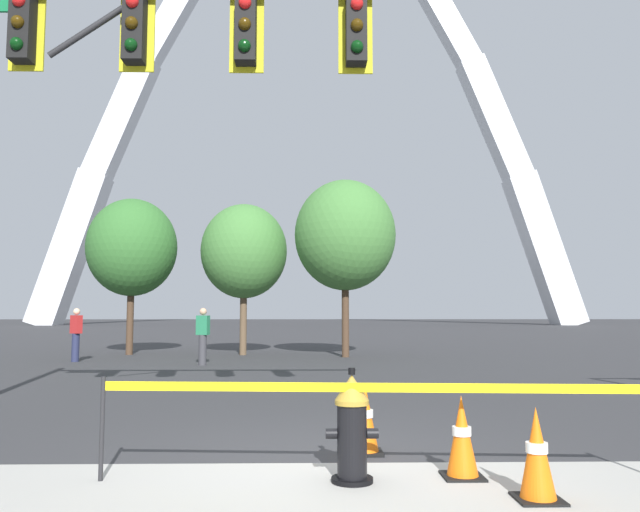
{
  "coord_description": "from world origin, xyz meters",
  "views": [
    {
      "loc": [
        -0.16,
        -6.27,
        1.48
      ],
      "look_at": [
        0.07,
        5.0,
        2.5
      ],
      "focal_mm": 34.77,
      "sensor_mm": 36.0,
      "label": 1
    }
  ],
  "objects_px": {
    "traffic_cone_by_hydrant": "(365,419)",
    "traffic_cone_mid_sidewalk": "(537,455)",
    "pedestrian_standing_center": "(203,336)",
    "fire_hydrant": "(352,428)",
    "traffic_cone_curb_edge": "(462,437)",
    "pedestrian_walking_left": "(76,334)",
    "monument_arch": "(309,124)",
    "traffic_signal_gantry": "(99,77)"
  },
  "relations": [
    {
      "from": "traffic_cone_mid_sidewalk",
      "to": "pedestrian_standing_center",
      "type": "relative_size",
      "value": 0.46
    },
    {
      "from": "pedestrian_walking_left",
      "to": "pedestrian_standing_center",
      "type": "distance_m",
      "value": 4.18
    },
    {
      "from": "fire_hydrant",
      "to": "traffic_cone_curb_edge",
      "type": "height_order",
      "value": "fire_hydrant"
    },
    {
      "from": "traffic_cone_by_hydrant",
      "to": "pedestrian_standing_center",
      "type": "distance_m",
      "value": 11.44
    },
    {
      "from": "traffic_cone_mid_sidewalk",
      "to": "monument_arch",
      "type": "relative_size",
      "value": 0.01
    },
    {
      "from": "traffic_cone_by_hydrant",
      "to": "monument_arch",
      "type": "relative_size",
      "value": 0.01
    },
    {
      "from": "traffic_cone_curb_edge",
      "to": "pedestrian_walking_left",
      "type": "relative_size",
      "value": 0.46
    },
    {
      "from": "traffic_cone_by_hydrant",
      "to": "pedestrian_walking_left",
      "type": "distance_m",
      "value": 14.28
    },
    {
      "from": "traffic_cone_curb_edge",
      "to": "monument_arch",
      "type": "height_order",
      "value": "monument_arch"
    },
    {
      "from": "pedestrian_walking_left",
      "to": "pedestrian_standing_center",
      "type": "height_order",
      "value": "same"
    },
    {
      "from": "pedestrian_standing_center",
      "to": "pedestrian_walking_left",
      "type": "bearing_deg",
      "value": 162.45
    },
    {
      "from": "traffic_cone_mid_sidewalk",
      "to": "traffic_signal_gantry",
      "type": "distance_m",
      "value": 6.53
    },
    {
      "from": "fire_hydrant",
      "to": "monument_arch",
      "type": "height_order",
      "value": "monument_arch"
    },
    {
      "from": "traffic_cone_by_hydrant",
      "to": "traffic_cone_mid_sidewalk",
      "type": "height_order",
      "value": "same"
    },
    {
      "from": "traffic_cone_by_hydrant",
      "to": "monument_arch",
      "type": "distance_m",
      "value": 67.61
    },
    {
      "from": "fire_hydrant",
      "to": "traffic_cone_mid_sidewalk",
      "type": "bearing_deg",
      "value": -21.48
    },
    {
      "from": "traffic_cone_curb_edge",
      "to": "monument_arch",
      "type": "xyz_separation_m",
      "value": [
        -1.23,
        64.61,
        22.84
      ]
    },
    {
      "from": "traffic_cone_by_hydrant",
      "to": "traffic_cone_mid_sidewalk",
      "type": "xyz_separation_m",
      "value": [
        1.2,
        -1.67,
        0.0
      ]
    },
    {
      "from": "traffic_signal_gantry",
      "to": "pedestrian_walking_left",
      "type": "height_order",
      "value": "traffic_signal_gantry"
    },
    {
      "from": "traffic_cone_mid_sidewalk",
      "to": "monument_arch",
      "type": "xyz_separation_m",
      "value": [
        -1.65,
        65.29,
        22.84
      ]
    },
    {
      "from": "pedestrian_walking_left",
      "to": "pedestrian_standing_center",
      "type": "relative_size",
      "value": 1.0
    },
    {
      "from": "fire_hydrant",
      "to": "traffic_cone_by_hydrant",
      "type": "bearing_deg",
      "value": 78.82
    },
    {
      "from": "traffic_cone_by_hydrant",
      "to": "traffic_cone_curb_edge",
      "type": "relative_size",
      "value": 1.0
    },
    {
      "from": "traffic_cone_curb_edge",
      "to": "traffic_signal_gantry",
      "type": "bearing_deg",
      "value": 154.46
    },
    {
      "from": "traffic_cone_curb_edge",
      "to": "pedestrian_walking_left",
      "type": "bearing_deg",
      "value": 122.34
    },
    {
      "from": "traffic_cone_by_hydrant",
      "to": "pedestrian_walking_left",
      "type": "bearing_deg",
      "value": 121.81
    },
    {
      "from": "monument_arch",
      "to": "pedestrian_standing_center",
      "type": "height_order",
      "value": "monument_arch"
    },
    {
      "from": "fire_hydrant",
      "to": "traffic_cone_by_hydrant",
      "type": "xyz_separation_m",
      "value": [
        0.22,
        1.11,
        -0.11
      ]
    },
    {
      "from": "traffic_cone_mid_sidewalk",
      "to": "pedestrian_standing_center",
      "type": "xyz_separation_m",
      "value": [
        -4.74,
        12.54,
        0.46
      ]
    },
    {
      "from": "pedestrian_standing_center",
      "to": "traffic_cone_mid_sidewalk",
      "type": "bearing_deg",
      "value": -69.3
    },
    {
      "from": "traffic_signal_gantry",
      "to": "traffic_cone_mid_sidewalk",
      "type": "bearing_deg",
      "value": -30.41
    },
    {
      "from": "traffic_cone_mid_sidewalk",
      "to": "traffic_signal_gantry",
      "type": "xyz_separation_m",
      "value": [
        -4.42,
        2.59,
        4.05
      ]
    },
    {
      "from": "monument_arch",
      "to": "traffic_signal_gantry",
      "type": "bearing_deg",
      "value": -92.53
    },
    {
      "from": "monument_arch",
      "to": "pedestrian_standing_center",
      "type": "relative_size",
      "value": 39.42
    },
    {
      "from": "traffic_cone_by_hydrant",
      "to": "traffic_cone_curb_edge",
      "type": "bearing_deg",
      "value": -51.57
    },
    {
      "from": "pedestrian_walking_left",
      "to": "traffic_cone_curb_edge",
      "type": "bearing_deg",
      "value": -57.66
    },
    {
      "from": "traffic_cone_by_hydrant",
      "to": "monument_arch",
      "type": "height_order",
      "value": "monument_arch"
    },
    {
      "from": "traffic_cone_mid_sidewalk",
      "to": "pedestrian_walking_left",
      "type": "bearing_deg",
      "value": 122.31
    },
    {
      "from": "traffic_cone_by_hydrant",
      "to": "traffic_cone_curb_edge",
      "type": "distance_m",
      "value": 1.25
    },
    {
      "from": "fire_hydrant",
      "to": "traffic_cone_curb_edge",
      "type": "xyz_separation_m",
      "value": [
        1.0,
        0.13,
        -0.11
      ]
    },
    {
      "from": "traffic_cone_by_hydrant",
      "to": "pedestrian_standing_center",
      "type": "xyz_separation_m",
      "value": [
        -3.53,
        10.87,
        0.46
      ]
    },
    {
      "from": "fire_hydrant",
      "to": "traffic_cone_mid_sidewalk",
      "type": "xyz_separation_m",
      "value": [
        1.42,
        -0.56,
        -0.11
      ]
    }
  ]
}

